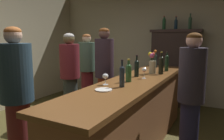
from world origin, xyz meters
TOP-DOWN VIEW (x-y plane):
  - wall_back at (0.00, 2.89)m, footprint 4.94×0.12m
  - bar_counter at (0.70, 0.32)m, footprint 0.68×3.17m
  - display_cabinet at (0.73, 2.61)m, footprint 1.09×0.37m
  - wine_bottle_merlot at (0.88, 1.27)m, footprint 0.06×0.06m
  - wine_bottle_rose at (0.88, 0.94)m, footprint 0.07×0.07m
  - wine_bottle_chardonnay at (0.67, 0.18)m, footprint 0.08×0.08m
  - wine_bottle_pinot at (0.63, 0.56)m, footprint 0.07×0.07m
  - wine_bottle_syrah at (0.72, -0.13)m, footprint 0.06×0.06m
  - wine_bottle_riesling at (0.59, 1.60)m, footprint 0.06×0.06m
  - wine_glass_front at (0.77, 0.48)m, footprint 0.06×0.06m
  - wine_glass_mid at (0.49, -0.12)m, footprint 0.07×0.07m
  - flower_arrangement at (0.74, 0.92)m, footprint 0.14×0.14m
  - cheese_plate at (0.61, -0.36)m, footprint 0.19×0.19m
  - display_bottle_left at (0.46, 2.61)m, footprint 0.08×0.08m
  - display_bottle_midleft at (0.72, 2.61)m, footprint 0.07×0.07m
  - display_bottle_center at (1.02, 2.61)m, footprint 0.07×0.07m
  - patron_near_entrance at (-0.88, 1.48)m, footprint 0.37×0.37m
  - patron_in_navy at (-0.25, -0.78)m, footprint 0.36×0.36m
  - patron_redhead at (-0.08, 0.85)m, footprint 0.32×0.32m
  - patron_by_cabinet at (-0.76, 0.75)m, footprint 0.36×0.36m
  - bartender at (1.42, 0.29)m, footprint 0.31×0.31m

SIDE VIEW (x-z plane):
  - bar_counter at x=0.70m, z-range 0.00..1.00m
  - patron_near_entrance at x=-0.88m, z-range 0.08..1.70m
  - patron_by_cabinet at x=-0.76m, z-range 0.08..1.71m
  - bartender at x=1.42m, z-range 0.09..1.71m
  - display_cabinet at x=0.73m, z-range 0.04..1.76m
  - patron_in_navy at x=-0.25m, z-range 0.08..1.76m
  - patron_redhead at x=-0.08m, z-range 0.09..1.81m
  - cheese_plate at x=0.61m, z-range 1.00..1.01m
  - wine_glass_mid at x=0.49m, z-range 1.03..1.17m
  - wine_glass_front at x=0.77m, z-range 1.03..1.18m
  - wine_bottle_chardonnay at x=0.67m, z-range 0.98..1.28m
  - wine_bottle_pinot at x=0.63m, z-range 0.98..1.29m
  - wine_bottle_syrah at x=0.72m, z-range 0.98..1.29m
  - wine_bottle_riesling at x=0.59m, z-range 0.97..1.30m
  - wine_bottle_merlot at x=0.88m, z-range 0.98..1.31m
  - wine_bottle_rose at x=0.88m, z-range 0.98..1.32m
  - flower_arrangement at x=0.74m, z-range 0.97..1.34m
  - wall_back at x=0.00m, z-range 0.00..2.86m
  - display_bottle_midleft at x=0.72m, z-range 1.71..2.00m
  - display_bottle_left at x=0.46m, z-range 1.72..2.02m
  - display_bottle_center at x=1.02m, z-range 1.71..2.04m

